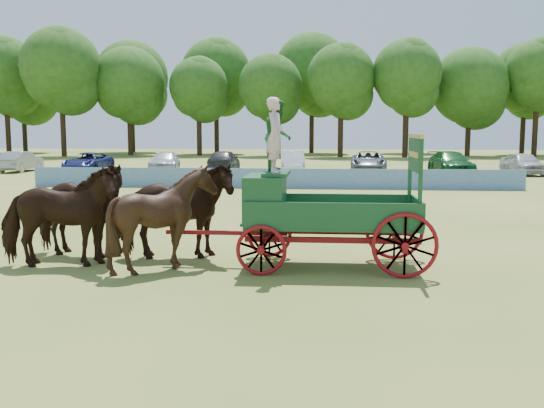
# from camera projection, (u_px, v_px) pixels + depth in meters

# --- Properties ---
(ground) EXTENTS (160.00, 160.00, 0.00)m
(ground) POSITION_uv_depth(u_px,v_px,m) (247.00, 263.00, 14.13)
(ground) COLOR #9E9547
(ground) RESTS_ON ground
(horse_lead_left) EXTENTS (2.91, 1.70, 2.31)m
(horse_lead_left) POSITION_uv_depth(u_px,v_px,m) (59.00, 217.00, 13.55)
(horse_lead_left) COLOR black
(horse_lead_left) RESTS_ON ground
(horse_lead_right) EXTENTS (2.93, 1.77, 2.31)m
(horse_lead_right) POSITION_uv_depth(u_px,v_px,m) (79.00, 210.00, 14.64)
(horse_lead_right) COLOR black
(horse_lead_right) RESTS_ON ground
(horse_wheel_left) EXTENTS (2.14, 1.91, 2.32)m
(horse_wheel_left) POSITION_uv_depth(u_px,v_px,m) (164.00, 218.00, 13.34)
(horse_wheel_left) COLOR black
(horse_wheel_left) RESTS_ON ground
(horse_wheel_right) EXTENTS (2.93, 1.74, 2.31)m
(horse_wheel_right) POSITION_uv_depth(u_px,v_px,m) (176.00, 211.00, 14.43)
(horse_wheel_right) COLOR black
(horse_wheel_right) RESTS_ON ground
(farm_dray) EXTENTS (5.99, 2.00, 3.78)m
(farm_dray) POSITION_uv_depth(u_px,v_px,m) (299.00, 193.00, 13.59)
(farm_dray) COLOR maroon
(farm_dray) RESTS_ON ground
(sponsor_banner) EXTENTS (26.00, 0.08, 1.05)m
(sponsor_banner) POSITION_uv_depth(u_px,v_px,m) (272.00, 178.00, 31.94)
(sponsor_banner) COLOR #1D569D
(sponsor_banner) RESTS_ON ground
(parked_cars) EXTENTS (53.34, 7.37, 1.61)m
(parked_cars) POSITION_uv_depth(u_px,v_px,m) (324.00, 162.00, 43.20)
(parked_cars) COLOR silver
(parked_cars) RESTS_ON ground
(treeline) EXTENTS (93.37, 22.70, 15.46)m
(treeline) POSITION_uv_depth(u_px,v_px,m) (263.00, 77.00, 72.83)
(treeline) COLOR #382314
(treeline) RESTS_ON ground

